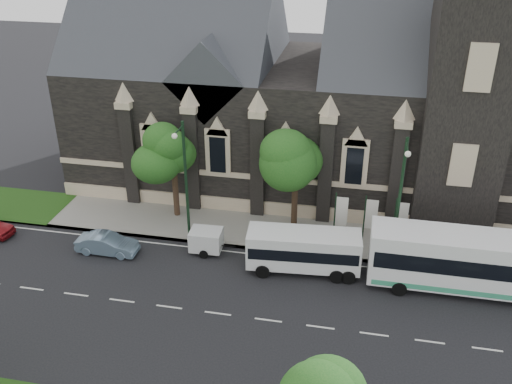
% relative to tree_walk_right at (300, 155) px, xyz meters
% --- Properties ---
extents(ground, '(160.00, 160.00, 0.00)m').
position_rel_tree_walk_right_xyz_m(ground, '(-3.21, -10.71, -5.82)').
color(ground, black).
rests_on(ground, ground).
extents(sidewalk, '(80.00, 5.00, 0.15)m').
position_rel_tree_walk_right_xyz_m(sidewalk, '(-3.21, -1.21, -5.74)').
color(sidewalk, gray).
rests_on(sidewalk, ground).
extents(museum, '(40.00, 17.70, 29.90)m').
position_rel_tree_walk_right_xyz_m(museum, '(1.90, 8.07, 2.35)').
color(museum, black).
rests_on(museum, ground).
extents(tree_walk_right, '(4.08, 4.08, 7.80)m').
position_rel_tree_walk_right_xyz_m(tree_walk_right, '(0.00, 0.00, 0.00)').
color(tree_walk_right, black).
rests_on(tree_walk_right, ground).
extents(tree_walk_left, '(3.91, 3.91, 7.64)m').
position_rel_tree_walk_right_xyz_m(tree_walk_left, '(-9.01, -0.01, -0.08)').
color(tree_walk_left, black).
rests_on(tree_walk_left, ground).
extents(street_lamp_near, '(0.36, 1.88, 9.00)m').
position_rel_tree_walk_right_xyz_m(street_lamp_near, '(6.79, -3.62, -0.71)').
color(street_lamp_near, black).
rests_on(street_lamp_near, ground).
extents(street_lamp_mid, '(0.36, 1.88, 9.00)m').
position_rel_tree_walk_right_xyz_m(street_lamp_mid, '(-7.21, -3.62, -0.71)').
color(street_lamp_mid, black).
rests_on(street_lamp_mid, ground).
extents(banner_flag_left, '(0.90, 0.10, 4.00)m').
position_rel_tree_walk_right_xyz_m(banner_flag_left, '(3.08, -1.71, -3.43)').
color(banner_flag_left, black).
rests_on(banner_flag_left, ground).
extents(banner_flag_center, '(0.90, 0.10, 4.00)m').
position_rel_tree_walk_right_xyz_m(banner_flag_center, '(5.08, -1.71, -3.43)').
color(banner_flag_center, black).
rests_on(banner_flag_center, ground).
extents(banner_flag_right, '(0.90, 0.10, 4.00)m').
position_rel_tree_walk_right_xyz_m(banner_flag_right, '(7.08, -1.71, -3.43)').
color(banner_flag_right, black).
rests_on(banner_flag_right, ground).
extents(tour_coach, '(13.21, 3.04, 3.85)m').
position_rel_tree_walk_right_xyz_m(tour_coach, '(11.84, -5.46, -3.73)').
color(tour_coach, white).
rests_on(tour_coach, ground).
extents(shuttle_bus, '(7.40, 3.06, 2.79)m').
position_rel_tree_walk_right_xyz_m(shuttle_bus, '(1.13, -5.35, -4.20)').
color(shuttle_bus, white).
rests_on(shuttle_bus, ground).
extents(box_trailer, '(3.14, 1.84, 1.66)m').
position_rel_tree_walk_right_xyz_m(box_trailer, '(-5.65, -4.51, -4.87)').
color(box_trailer, silver).
rests_on(box_trailer, ground).
extents(sedan, '(4.24, 1.48, 1.40)m').
position_rel_tree_walk_right_xyz_m(sedan, '(-12.25, -5.99, -5.12)').
color(sedan, '#6E889F').
rests_on(sedan, ground).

